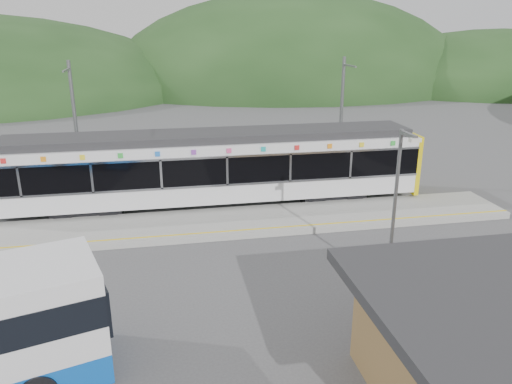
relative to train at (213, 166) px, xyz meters
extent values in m
plane|color=#4C4C4F|center=(0.39, -6.00, -2.06)|extent=(120.00, 120.00, 0.00)
ellipsoid|color=#1E3D19|center=(16.39, 48.00, -2.06)|extent=(52.00, 39.00, 26.00)
ellipsoid|color=#1E3D19|center=(45.39, 42.00, -2.06)|extent=(44.00, 33.00, 16.00)
cube|color=#9E9E99|center=(0.39, -2.70, -1.91)|extent=(26.00, 3.20, 0.30)
cube|color=yellow|center=(0.39, -4.00, -1.76)|extent=(26.00, 0.10, 0.01)
cube|color=black|center=(-6.02, 0.00, -1.76)|extent=(3.20, 2.20, 0.56)
cube|color=black|center=(5.98, 0.00, -1.76)|extent=(3.20, 2.20, 0.56)
cube|color=silver|center=(-0.02, 0.00, -1.02)|extent=(20.00, 2.90, 0.92)
cube|color=black|center=(-0.02, 0.00, 0.16)|extent=(20.00, 2.96, 1.45)
cube|color=silver|center=(-0.02, -1.50, -0.51)|extent=(20.00, 0.05, 0.10)
cube|color=silver|center=(-0.02, -1.50, 0.84)|extent=(20.00, 0.05, 0.10)
cube|color=silver|center=(-0.02, 0.00, 1.11)|extent=(20.00, 2.90, 0.45)
cube|color=#2D2D30|center=(-0.02, 0.00, 1.52)|extent=(19.40, 2.50, 0.36)
cube|color=yellow|center=(10.10, 0.00, -0.16)|extent=(0.24, 2.92, 3.00)
cube|color=silver|center=(-8.52, -1.50, 0.16)|extent=(0.10, 0.05, 1.35)
cube|color=silver|center=(-5.52, -1.50, 0.16)|extent=(0.10, 0.05, 1.35)
cube|color=silver|center=(-2.52, -1.50, 0.16)|extent=(0.10, 0.05, 1.35)
cube|color=silver|center=(0.48, -1.50, 0.16)|extent=(0.10, 0.05, 1.35)
cube|color=silver|center=(3.48, -1.50, 0.16)|extent=(0.10, 0.05, 1.35)
cube|color=silver|center=(6.48, -1.50, 0.16)|extent=(0.10, 0.05, 1.35)
cube|color=silver|center=(8.98, -1.50, 0.16)|extent=(0.10, 0.05, 1.35)
cube|color=red|center=(-9.02, -1.49, 1.12)|extent=(0.22, 0.04, 0.22)
cube|color=orange|center=(-7.42, -1.49, 1.12)|extent=(0.22, 0.04, 0.22)
cube|color=yellow|center=(-5.82, -1.49, 1.12)|extent=(0.22, 0.04, 0.22)
cube|color=green|center=(-4.22, -1.49, 1.12)|extent=(0.22, 0.04, 0.22)
cube|color=blue|center=(-2.62, -1.49, 1.12)|extent=(0.22, 0.04, 0.22)
cube|color=purple|center=(-1.02, -1.49, 1.12)|extent=(0.22, 0.04, 0.22)
cube|color=#E54C8C|center=(0.58, -1.49, 1.12)|extent=(0.22, 0.04, 0.22)
cube|color=#19A5A5|center=(2.18, -1.49, 1.12)|extent=(0.22, 0.04, 0.22)
cube|color=red|center=(3.78, -1.49, 1.12)|extent=(0.22, 0.04, 0.22)
cube|color=orange|center=(5.38, -1.49, 1.12)|extent=(0.22, 0.04, 0.22)
cube|color=yellow|center=(6.98, -1.49, 1.12)|extent=(0.22, 0.04, 0.22)
cube|color=green|center=(8.58, -1.49, 1.12)|extent=(0.22, 0.04, 0.22)
cylinder|color=slate|center=(-6.61, 2.60, 1.44)|extent=(0.18, 0.18, 7.00)
cube|color=slate|center=(-6.61, 1.80, 4.54)|extent=(0.08, 1.80, 0.08)
cylinder|color=slate|center=(7.39, 2.60, 1.44)|extent=(0.18, 0.18, 7.00)
cube|color=slate|center=(7.39, 1.80, 4.54)|extent=(0.08, 1.80, 0.08)
cylinder|color=black|center=(-5.95, -11.86, -1.60)|extent=(1.68, 2.87, 0.93)
cylinder|color=slate|center=(5.11, -9.00, 0.69)|extent=(0.12, 0.12, 5.51)
cube|color=slate|center=(5.11, -9.41, 3.35)|extent=(0.16, 0.92, 0.12)
cube|color=silver|center=(5.11, -9.82, 3.28)|extent=(0.36, 0.20, 0.12)
camera|label=1|loc=(-2.32, -23.41, 6.62)|focal=35.00mm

